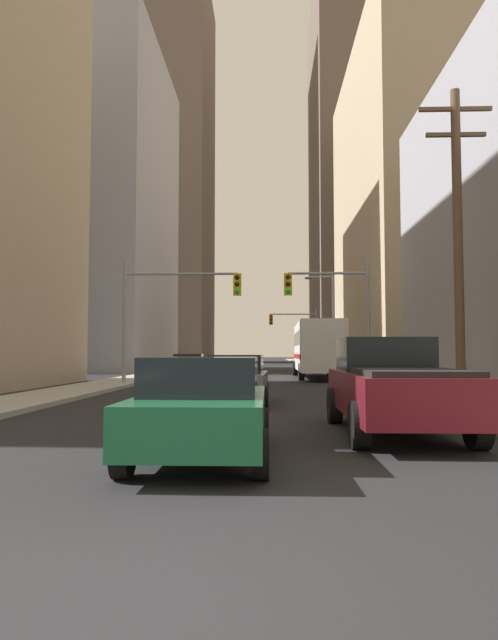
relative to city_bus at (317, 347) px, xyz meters
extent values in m
plane|color=black|center=(-4.16, -32.26, -1.93)|extent=(400.00, 400.00, 0.00)
cube|color=#9E9E99|center=(-10.73, 17.74, -1.85)|extent=(2.61, 160.00, 0.15)
cube|color=#9E9E99|center=(2.40, 17.74, -1.85)|extent=(2.61, 160.00, 0.15)
cube|color=silver|center=(0.00, -0.01, 0.02)|extent=(2.65, 11.53, 2.90)
cube|color=black|center=(-1.26, -0.01, 0.54)|extent=(0.16, 10.58, 0.80)
cube|color=red|center=(-1.26, -0.01, -0.56)|extent=(0.15, 10.58, 0.28)
cylinder|color=black|center=(-1.17, 4.02, -1.43)|extent=(0.32, 1.00, 1.00)
cylinder|color=black|center=(1.18, 4.02, -1.43)|extent=(0.32, 1.00, 1.00)
cylinder|color=black|center=(-1.17, -3.23, -1.43)|extent=(0.32, 1.00, 1.00)
cylinder|color=black|center=(1.18, -3.23, -1.43)|extent=(0.32, 1.00, 1.00)
cube|color=maroon|center=(-0.62, -24.56, -1.13)|extent=(2.03, 5.41, 0.80)
cube|color=black|center=(-0.62, -23.59, -0.38)|extent=(1.81, 1.81, 0.70)
cube|color=black|center=(-0.62, -25.91, -0.68)|extent=(1.77, 2.39, 0.10)
cylinder|color=black|center=(-1.58, -22.84, -1.53)|extent=(0.28, 0.80, 0.80)
cylinder|color=black|center=(0.34, -22.84, -1.53)|extent=(0.28, 0.80, 0.80)
cylinder|color=black|center=(-1.58, -26.29, -1.53)|extent=(0.28, 0.80, 0.80)
cylinder|color=black|center=(0.34, -26.29, -1.53)|extent=(0.28, 0.80, 0.80)
cube|color=#195938|center=(-4.04, -27.25, -1.28)|extent=(1.81, 4.21, 0.65)
cube|color=black|center=(-4.04, -27.40, -0.68)|extent=(1.59, 1.90, 0.55)
cylinder|color=black|center=(-4.91, -25.91, -1.61)|extent=(0.22, 0.64, 0.64)
cylinder|color=black|center=(-3.18, -25.91, -1.61)|extent=(0.22, 0.64, 0.64)
cylinder|color=black|center=(-4.91, -28.59, -1.61)|extent=(0.22, 0.64, 0.64)
cylinder|color=black|center=(-3.18, -28.59, -1.61)|extent=(0.22, 0.64, 0.64)
cube|color=slate|center=(-4.05, -18.19, -1.28)|extent=(1.94, 4.26, 0.65)
cube|color=black|center=(-4.05, -18.34, -0.68)|extent=(1.65, 1.95, 0.55)
cylinder|color=black|center=(-4.91, -16.84, -1.61)|extent=(0.22, 0.64, 0.64)
cylinder|color=black|center=(-3.18, -16.84, -1.61)|extent=(0.22, 0.64, 0.64)
cylinder|color=black|center=(-4.91, -19.53, -1.61)|extent=(0.22, 0.64, 0.64)
cylinder|color=black|center=(-3.18, -19.53, -1.61)|extent=(0.22, 0.64, 0.64)
cube|color=#141E4C|center=(-7.68, -2.62, -1.28)|extent=(1.95, 4.26, 0.65)
cube|color=black|center=(-7.68, -2.77, -0.68)|extent=(1.65, 1.96, 0.55)
cylinder|color=black|center=(-8.54, -1.28, -1.61)|extent=(0.22, 0.64, 0.64)
cylinder|color=black|center=(-6.82, -1.28, -1.61)|extent=(0.22, 0.64, 0.64)
cylinder|color=black|center=(-8.54, -3.96, -1.61)|extent=(0.22, 0.64, 0.64)
cylinder|color=black|center=(-6.82, -3.96, -1.61)|extent=(0.22, 0.64, 0.64)
cylinder|color=gray|center=(-10.02, -8.52, 1.07)|extent=(0.18, 0.18, 6.00)
cylinder|color=gray|center=(-7.29, -8.52, 3.47)|extent=(5.47, 0.12, 0.12)
cube|color=gold|center=(-4.55, -8.52, 2.95)|extent=(0.38, 0.30, 1.05)
sphere|color=black|center=(-4.55, -8.69, 3.29)|extent=(0.24, 0.24, 0.24)
sphere|color=black|center=(-4.55, -8.69, 2.95)|extent=(0.24, 0.24, 0.24)
sphere|color=#19D833|center=(-4.55, -8.69, 2.61)|extent=(0.24, 0.24, 0.24)
cylinder|color=gray|center=(1.70, -8.52, 1.07)|extent=(0.18, 0.18, 6.00)
cylinder|color=gray|center=(-0.20, -8.52, 3.47)|extent=(3.80, 0.12, 0.12)
cube|color=gold|center=(-2.11, -8.52, 2.95)|extent=(0.38, 0.30, 1.05)
sphere|color=black|center=(-2.11, -8.69, 3.29)|extent=(0.24, 0.24, 0.24)
sphere|color=black|center=(-2.11, -8.69, 2.95)|extent=(0.24, 0.24, 0.24)
sphere|color=#19D833|center=(-2.11, -8.69, 2.61)|extent=(0.24, 0.24, 0.24)
cylinder|color=gray|center=(1.70, 20.53, 1.07)|extent=(0.18, 0.18, 6.00)
cylinder|color=gray|center=(-0.53, 20.53, 3.47)|extent=(4.46, 0.12, 0.12)
cube|color=gold|center=(-2.76, 20.53, 2.95)|extent=(0.38, 0.30, 1.05)
sphere|color=red|center=(-2.76, 20.36, 3.29)|extent=(0.24, 0.24, 0.24)
sphere|color=black|center=(-2.76, 20.36, 2.95)|extent=(0.24, 0.24, 0.24)
sphere|color=black|center=(-2.76, 20.36, 2.61)|extent=(0.24, 0.24, 0.24)
cylinder|color=brown|center=(2.66, -18.59, 2.89)|extent=(0.28, 0.28, 9.63)
cube|color=brown|center=(2.66, -18.59, 7.10)|extent=(2.20, 0.12, 0.12)
cube|color=brown|center=(2.66, -18.59, 6.30)|extent=(1.80, 0.12, 0.12)
cylinder|color=gray|center=(1.80, 6.89, 1.82)|extent=(0.16, 0.16, 7.50)
cylinder|color=gray|center=(0.88, 6.89, 5.37)|extent=(1.83, 0.10, 0.10)
ellipsoid|color=#4C4C51|center=(-0.03, 6.89, 5.27)|extent=(0.56, 0.32, 0.20)
cube|color=#93939E|center=(-21.78, 16.40, 12.97)|extent=(17.52, 20.30, 29.79)
cube|color=#66564C|center=(-23.46, 59.95, 30.82)|extent=(20.72, 21.20, 65.51)
cube|color=tan|center=(15.12, 19.08, 13.57)|extent=(19.96, 29.95, 30.99)
cube|color=#66564C|center=(12.90, 59.26, 30.00)|extent=(16.46, 25.85, 63.85)
camera|label=1|loc=(-3.08, -35.77, -0.34)|focal=31.93mm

